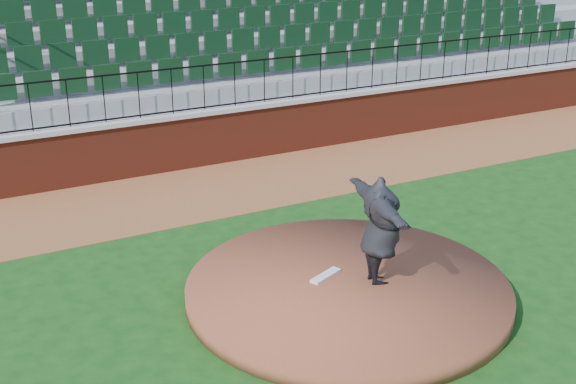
# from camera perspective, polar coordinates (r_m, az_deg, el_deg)

# --- Properties ---
(ground) EXTENTS (90.00, 90.00, 0.00)m
(ground) POSITION_cam_1_polar(r_m,az_deg,el_deg) (11.50, 3.51, -8.45)
(ground) COLOR #134012
(ground) RESTS_ON ground
(warning_track) EXTENTS (34.00, 3.20, 0.01)m
(warning_track) POSITION_cam_1_polar(r_m,az_deg,el_deg) (15.92, -6.54, 0.12)
(warning_track) COLOR brown
(warning_track) RESTS_ON ground
(field_wall) EXTENTS (34.00, 0.35, 1.20)m
(field_wall) POSITION_cam_1_polar(r_m,az_deg,el_deg) (17.15, -8.59, 3.67)
(field_wall) COLOR maroon
(field_wall) RESTS_ON ground
(wall_cap) EXTENTS (34.00, 0.45, 0.10)m
(wall_cap) POSITION_cam_1_polar(r_m,az_deg,el_deg) (16.97, -8.71, 5.76)
(wall_cap) COLOR #B7B7B7
(wall_cap) RESTS_ON field_wall
(wall_railing) EXTENTS (34.00, 0.05, 1.00)m
(wall_railing) POSITION_cam_1_polar(r_m,az_deg,el_deg) (16.84, -8.81, 7.57)
(wall_railing) COLOR black
(wall_railing) RESTS_ON wall_cap
(seating_stands) EXTENTS (34.00, 5.10, 4.60)m
(seating_stands) POSITION_cam_1_polar(r_m,az_deg,el_deg) (19.28, -11.64, 10.61)
(seating_stands) COLOR gray
(seating_stands) RESTS_ON ground
(concourse_wall) EXTENTS (34.00, 0.50, 5.50)m
(concourse_wall) POSITION_cam_1_polar(r_m,az_deg,el_deg) (21.89, -13.89, 12.83)
(concourse_wall) COLOR maroon
(concourse_wall) RESTS_ON ground
(pitchers_mound) EXTENTS (4.96, 4.96, 0.25)m
(pitchers_mound) POSITION_cam_1_polar(r_m,az_deg,el_deg) (11.62, 4.55, -7.44)
(pitchers_mound) COLOR brown
(pitchers_mound) RESTS_ON ground
(pitching_rubber) EXTENTS (0.62, 0.38, 0.04)m
(pitching_rubber) POSITION_cam_1_polar(r_m,az_deg,el_deg) (11.71, 2.87, -6.37)
(pitching_rubber) COLOR white
(pitching_rubber) RESTS_ON pitchers_mound
(pitcher) EXTENTS (1.02, 2.18, 1.72)m
(pitcher) POSITION_cam_1_polar(r_m,az_deg,el_deg) (11.28, 7.05, -2.91)
(pitcher) COLOR black
(pitcher) RESTS_ON pitchers_mound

